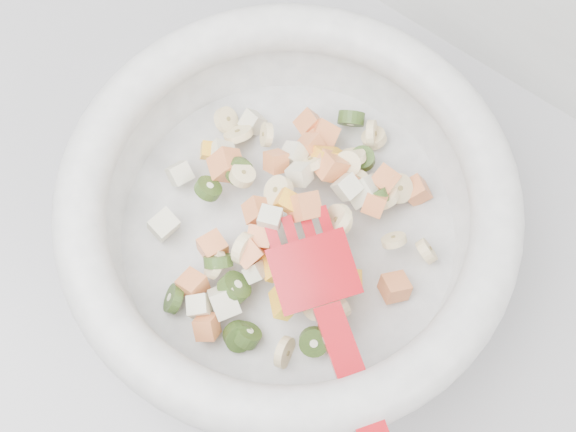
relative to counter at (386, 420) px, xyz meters
The scene contains 2 objects.
counter is the anchor object (origin of this frame).
mixing_bowl 0.54m from the counter, behind, with size 0.45×0.39×0.12m.
Camera 1 is at (-0.04, 1.27, 1.53)m, focal length 45.00 mm.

